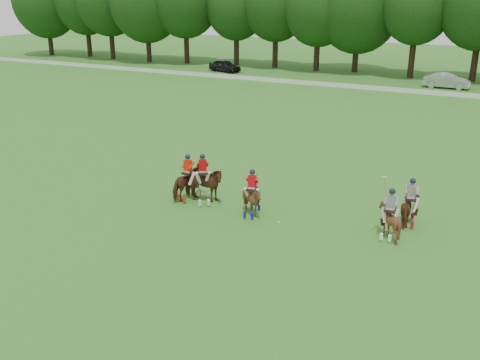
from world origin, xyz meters
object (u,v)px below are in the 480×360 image
at_px(polo_red_a, 189,183).
at_px(polo_stripe_b, 389,220).
at_px(car_mid, 447,81).
at_px(polo_red_b, 203,185).
at_px(polo_stripe_a, 410,208).
at_px(polo_red_c, 252,199).
at_px(car_left, 225,66).
at_px(polo_ball, 279,223).

relative_size(polo_red_a, polo_stripe_b, 0.85).
xyz_separation_m(car_mid, polo_red_b, (-6.65, -38.42, 0.13)).
relative_size(polo_stripe_a, polo_stripe_b, 0.79).
bearing_deg(polo_stripe_a, polo_red_a, -170.06).
relative_size(car_mid, polo_stripe_a, 2.17).
distance_m(car_mid, polo_red_c, 38.99).
relative_size(car_left, polo_stripe_a, 2.04).
distance_m(polo_red_b, polo_ball, 4.39).
relative_size(polo_red_b, polo_red_c, 1.10).
height_order(polo_red_b, polo_ball, polo_red_b).
distance_m(polo_red_a, polo_ball, 5.19).
xyz_separation_m(polo_red_a, polo_stripe_b, (9.65, 0.04, -0.06)).
bearing_deg(polo_ball, polo_red_b, 170.72).
xyz_separation_m(car_mid, polo_red_a, (-7.48, -38.40, 0.06)).
height_order(polo_red_a, polo_stripe_b, polo_stripe_b).
distance_m(car_mid, polo_stripe_b, 38.42).
relative_size(polo_red_a, polo_red_c, 1.04).
xyz_separation_m(car_mid, polo_red_c, (-3.87, -38.80, 0.02)).
distance_m(polo_stripe_a, polo_stripe_b, 1.82).
bearing_deg(polo_ball, car_mid, 86.49).
bearing_deg(polo_red_a, polo_red_c, -6.28).
bearing_deg(polo_red_c, polo_stripe_b, 4.13).
relative_size(car_left, polo_ball, 48.11).
height_order(car_left, car_mid, car_mid).
relative_size(polo_red_a, polo_red_b, 0.94).
bearing_deg(car_left, car_mid, -75.38).
bearing_deg(car_left, polo_stripe_a, -127.30).
bearing_deg(polo_stripe_b, car_left, 126.31).
height_order(car_mid, polo_red_b, polo_red_b).
height_order(car_mid, polo_stripe_b, polo_stripe_b).
xyz_separation_m(polo_stripe_b, polo_ball, (-4.57, -0.75, -0.72)).
height_order(car_left, polo_ball, car_left).
height_order(car_left, polo_red_c, polo_red_c).
xyz_separation_m(car_left, polo_stripe_a, (28.70, -36.62, 0.01)).
bearing_deg(car_mid, polo_red_a, 169.63).
relative_size(car_left, polo_red_c, 1.97).
bearing_deg(car_left, polo_red_b, -138.63).
bearing_deg(car_mid, polo_red_c, 174.95).
bearing_deg(polo_stripe_a, polo_stripe_b, -106.45).
xyz_separation_m(car_left, polo_red_a, (18.54, -38.40, 0.09)).
bearing_deg(polo_red_c, polo_stripe_a, 18.39).
distance_m(polo_red_c, polo_stripe_a, 6.90).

